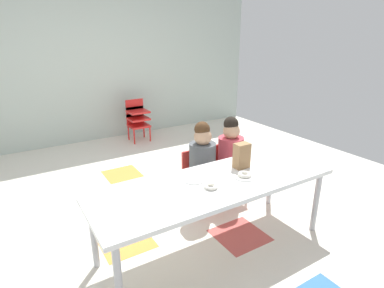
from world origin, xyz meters
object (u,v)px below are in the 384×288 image
(craft_table, at_px, (215,187))
(seated_child_near_camera, at_px, (202,158))
(donut_powdered_loose, at_px, (211,186))
(paper_plate_center_table, at_px, (194,179))
(donut_powdered_on_plate, at_px, (245,174))
(seated_child_middle_seat, at_px, (230,152))
(paper_bag_brown, at_px, (242,156))
(kid_chair_red_stack, at_px, (137,117))
(paper_plate_near_edge, at_px, (244,177))

(craft_table, distance_m, seated_child_near_camera, 0.62)
(seated_child_near_camera, xyz_separation_m, donut_powdered_loose, (-0.34, -0.64, 0.07))
(paper_plate_center_table, bearing_deg, donut_powdered_loose, -79.77)
(paper_plate_center_table, relative_size, donut_powdered_on_plate, 1.66)
(seated_child_near_camera, xyz_separation_m, donut_powdered_on_plate, (-0.00, -0.63, 0.07))
(seated_child_middle_seat, xyz_separation_m, paper_plate_center_table, (-0.72, -0.46, 0.06))
(seated_child_middle_seat, height_order, paper_bag_brown, seated_child_middle_seat)
(donut_powdered_on_plate, bearing_deg, paper_plate_center_table, 155.71)
(seated_child_near_camera, distance_m, seated_child_middle_seat, 0.35)
(kid_chair_red_stack, distance_m, donut_powdered_loose, 3.12)
(donut_powdered_on_plate, bearing_deg, donut_powdered_loose, -177.44)
(kid_chair_red_stack, relative_size, paper_bag_brown, 3.09)
(seated_child_near_camera, height_order, paper_plate_center_table, seated_child_near_camera)
(craft_table, xyz_separation_m, paper_plate_near_edge, (0.25, -0.06, 0.05))
(paper_bag_brown, xyz_separation_m, donut_powdered_on_plate, (-0.10, -0.16, -0.09))
(seated_child_near_camera, bearing_deg, donut_powdered_loose, -118.16)
(seated_child_near_camera, height_order, paper_plate_near_edge, seated_child_near_camera)
(craft_table, bearing_deg, seated_child_near_camera, 66.44)
(paper_bag_brown, relative_size, donut_powdered_loose, 2.09)
(craft_table, height_order, seated_child_middle_seat, seated_child_middle_seat)
(craft_table, distance_m, donut_powdered_loose, 0.14)
(seated_child_middle_seat, relative_size, donut_powdered_loose, 8.71)
(seated_child_middle_seat, height_order, paper_plate_near_edge, seated_child_middle_seat)
(donut_powdered_on_plate, bearing_deg, kid_chair_red_stack, 84.35)
(seated_child_near_camera, bearing_deg, seated_child_middle_seat, 0.00)
(craft_table, xyz_separation_m, kid_chair_red_stack, (0.55, 2.97, -0.16))
(seated_child_middle_seat, bearing_deg, donut_powdered_on_plate, -119.09)
(seated_child_middle_seat, height_order, donut_powdered_loose, seated_child_middle_seat)
(seated_child_near_camera, relative_size, seated_child_middle_seat, 1.00)
(craft_table, bearing_deg, kid_chair_red_stack, 79.56)
(seated_child_near_camera, bearing_deg, paper_plate_center_table, -129.53)
(paper_bag_brown, distance_m, paper_plate_center_table, 0.49)
(donut_powdered_on_plate, bearing_deg, paper_plate_near_edge, 0.00)
(seated_child_near_camera, bearing_deg, craft_table, -113.56)
(paper_plate_near_edge, relative_size, donut_powdered_on_plate, 1.66)
(seated_child_near_camera, distance_m, paper_plate_near_edge, 0.63)
(seated_child_near_camera, distance_m, kid_chair_red_stack, 2.42)
(craft_table, height_order, seated_child_near_camera, seated_child_near_camera)
(paper_plate_center_table, relative_size, donut_powdered_loose, 1.71)
(paper_plate_center_table, distance_m, donut_powdered_on_plate, 0.41)
(seated_child_middle_seat, xyz_separation_m, donut_powdered_on_plate, (-0.35, -0.63, 0.07))
(paper_bag_brown, bearing_deg, donut_powdered_on_plate, -121.97)
(seated_child_middle_seat, relative_size, paper_plate_center_table, 5.10)
(seated_child_middle_seat, bearing_deg, donut_powdered_loose, -137.12)
(seated_child_middle_seat, height_order, paper_plate_center_table, seated_child_middle_seat)
(seated_child_middle_seat, height_order, donut_powdered_on_plate, seated_child_middle_seat)
(seated_child_near_camera, relative_size, donut_powdered_loose, 8.71)
(paper_plate_center_table, bearing_deg, seated_child_middle_seat, 32.22)
(seated_child_near_camera, bearing_deg, kid_chair_red_stack, 82.91)
(kid_chair_red_stack, bearing_deg, paper_plate_center_table, -103.31)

